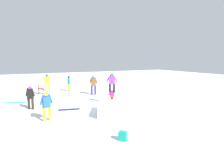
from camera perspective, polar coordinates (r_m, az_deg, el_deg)
name	(u,v)px	position (r m, az deg, el deg)	size (l,w,h in m)	color
ground_plane	(112,104)	(11.87, 0.00, -6.60)	(60.00, 60.00, 0.00)	white
rail_feature	(112,95)	(11.73, 0.00, -3.52)	(2.05, 1.17, 0.78)	black
snow_kicker_ramp	(112,109)	(9.71, 0.09, -8.07)	(1.80, 1.50, 0.61)	white
main_rider_on_rail	(112,83)	(11.59, 0.00, 0.37)	(1.26, 1.00, 1.35)	#CF1BA1
bystander_yellow	(47,81)	(17.92, -20.40, 0.78)	(0.31, 0.70, 1.59)	gold
bystander_brown	(93,84)	(14.93, -6.08, -0.02)	(0.30, 0.70, 1.63)	navy
bystander_blue	(47,105)	(9.11, -20.60, -6.37)	(0.28, 0.64, 1.45)	gold
bystander_teal	(69,83)	(16.88, -13.92, 0.41)	(0.64, 0.23, 1.47)	gold
bystander_black	(30,96)	(11.61, -25.13, -3.69)	(0.45, 0.56, 1.41)	black
loose_snowboard_navy	(69,109)	(10.92, -13.83, -8.08)	(1.25, 0.28, 0.02)	navy
loose_snowboard_white	(168,102)	(12.92, 17.93, -5.73)	(1.33, 0.28, 0.02)	white
loose_snowboard_cyan	(15,102)	(14.03, -29.15, -5.30)	(1.41, 0.28, 0.02)	#1DB8D6
folding_chair	(40,89)	(16.50, -22.39, -1.59)	(0.50, 0.50, 0.88)	#3F3F44
backpack_on_snow	(123,136)	(6.79, 3.56, -16.59)	(0.30, 0.22, 0.34)	#189F86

